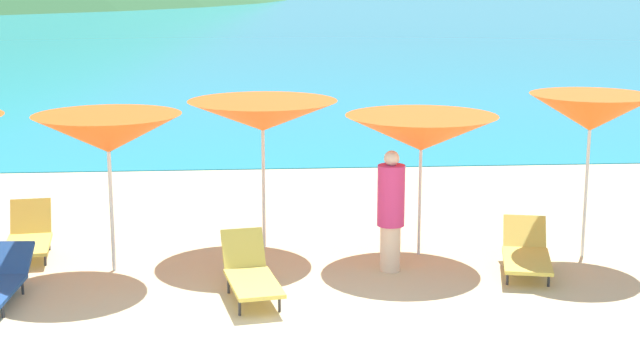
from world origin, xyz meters
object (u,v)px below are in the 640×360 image
(umbrella_3, at_px, (108,134))
(lounge_chair_4, at_px, (526,252))
(umbrella_4, at_px, (263,116))
(lounge_chair_7, at_px, (250,273))
(umbrella_6, at_px, (591,113))
(beachgoer_3, at_px, (391,209))
(lounge_chair_0, at_px, (29,236))
(umbrella_5, at_px, (421,133))

(umbrella_3, bearing_deg, lounge_chair_4, -4.98)
(umbrella_4, xyz_separation_m, lounge_chair_7, (-0.22, -2.30, -1.66))
(umbrella_4, relative_size, umbrella_6, 0.97)
(lounge_chair_7, distance_m, beachgoer_3, 2.24)
(lounge_chair_0, distance_m, lounge_chair_7, 3.85)
(umbrella_4, relative_size, lounge_chair_4, 1.38)
(umbrella_4, height_order, beachgoer_3, umbrella_4)
(lounge_chair_0, distance_m, lounge_chair_4, 7.14)
(umbrella_3, distance_m, umbrella_5, 4.38)
(lounge_chair_4, bearing_deg, umbrella_6, 45.39)
(lounge_chair_0, xyz_separation_m, beachgoer_3, (5.16, -1.12, 0.59))
(umbrella_4, relative_size, lounge_chair_7, 1.46)
(umbrella_4, distance_m, beachgoer_3, 2.43)
(lounge_chair_4, bearing_deg, lounge_chair_7, -155.07)
(lounge_chair_0, bearing_deg, beachgoer_3, -19.35)
(umbrella_4, height_order, lounge_chair_4, umbrella_4)
(umbrella_3, relative_size, umbrella_5, 0.91)
(umbrella_3, height_order, umbrella_4, umbrella_4)
(umbrella_4, relative_size, umbrella_5, 0.95)
(umbrella_3, bearing_deg, lounge_chair_7, -34.19)
(umbrella_4, xyz_separation_m, lounge_chair_4, (3.58, -1.51, -1.71))
(umbrella_3, distance_m, lounge_chair_7, 2.79)
(umbrella_4, height_order, lounge_chair_7, umbrella_4)
(lounge_chair_0, height_order, beachgoer_3, beachgoer_3)
(umbrella_5, relative_size, umbrella_6, 1.02)
(umbrella_6, bearing_deg, lounge_chair_7, -163.43)
(umbrella_6, relative_size, beachgoer_3, 1.40)
(umbrella_5, relative_size, lounge_chair_7, 1.53)
(umbrella_5, xyz_separation_m, lounge_chair_7, (-2.47, -1.73, -1.48))
(umbrella_3, height_order, umbrella_6, umbrella_6)
(umbrella_4, distance_m, lounge_chair_7, 2.85)
(lounge_chair_0, bearing_deg, lounge_chair_4, -17.76)
(umbrella_4, xyz_separation_m, lounge_chair_0, (-3.44, -0.19, -1.70))
(umbrella_5, distance_m, umbrella_6, 2.40)
(umbrella_5, relative_size, lounge_chair_0, 1.64)
(umbrella_4, relative_size, beachgoer_3, 1.36)
(lounge_chair_4, distance_m, lounge_chair_7, 3.88)
(umbrella_3, height_order, beachgoer_3, umbrella_3)
(umbrella_6, xyz_separation_m, lounge_chair_4, (-1.03, -0.65, -1.83))
(lounge_chair_7, xyz_separation_m, beachgoer_3, (1.94, 0.99, 0.56))
(lounge_chair_7, bearing_deg, lounge_chair_0, 136.68)
(umbrella_6, bearing_deg, umbrella_5, 172.98)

